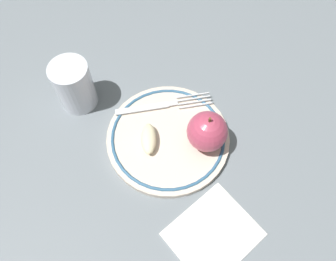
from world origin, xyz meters
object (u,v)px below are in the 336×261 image
(apple_red_whole, at_px, (207,132))
(fork, at_px, (161,106))
(drinking_glass, at_px, (74,86))
(napkin_folded, at_px, (213,234))
(plate, at_px, (168,138))
(apple_slice_front, at_px, (149,139))

(apple_red_whole, xyz_separation_m, fork, (0.04, -0.10, -0.03))
(fork, xyz_separation_m, drinking_glass, (0.13, -0.10, 0.03))
(apple_red_whole, bearing_deg, fork, -71.06)
(fork, bearing_deg, drinking_glass, 161.33)
(apple_red_whole, relative_size, drinking_glass, 0.80)
(apple_red_whole, distance_m, fork, 0.12)
(apple_red_whole, xyz_separation_m, napkin_folded, (0.07, 0.14, -0.05))
(apple_red_whole, height_order, drinking_glass, drinking_glass)
(napkin_folded, bearing_deg, fork, -98.11)
(plate, relative_size, napkin_folded, 1.70)
(apple_red_whole, xyz_separation_m, drinking_glass, (0.17, -0.20, -0.00))
(apple_red_whole, xyz_separation_m, apple_slice_front, (0.09, -0.05, -0.03))
(fork, height_order, drinking_glass, drinking_glass)
(drinking_glass, bearing_deg, apple_red_whole, 129.59)
(apple_red_whole, distance_m, apple_slice_front, 0.11)
(apple_red_whole, height_order, napkin_folded, apple_red_whole)
(fork, height_order, napkin_folded, fork)
(apple_slice_front, height_order, fork, apple_slice_front)
(drinking_glass, xyz_separation_m, napkin_folded, (-0.10, 0.35, -0.05))
(apple_slice_front, bearing_deg, drinking_glass, -127.34)
(plate, height_order, apple_red_whole, apple_red_whole)
(apple_slice_front, bearing_deg, plate, 105.83)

